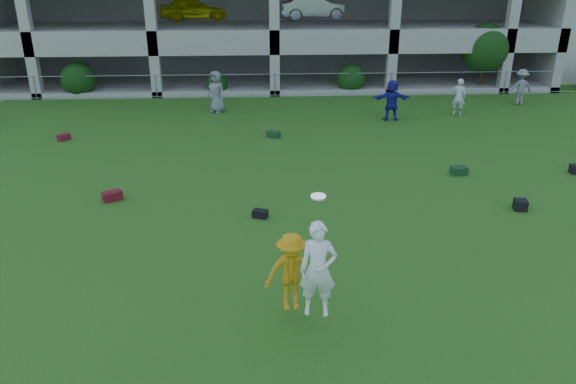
{
  "coord_description": "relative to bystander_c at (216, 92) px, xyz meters",
  "views": [
    {
      "loc": [
        -0.88,
        -9.47,
        6.66
      ],
      "look_at": [
        -0.2,
        3.0,
        1.4
      ],
      "focal_mm": 35.0,
      "sensor_mm": 36.0,
      "label": 1
    }
  ],
  "objects": [
    {
      "name": "ground",
      "position": [
        2.78,
        -16.05,
        -0.95
      ],
      "size": [
        100.0,
        100.0,
        0.0
      ],
      "primitive_type": "plane",
      "color": "#235114",
      "rests_on": "ground"
    },
    {
      "name": "bystander_c",
      "position": [
        0.0,
        0.0,
        0.0
      ],
      "size": [
        1.1,
        1.04,
        1.89
      ],
      "primitive_type": "imported",
      "rotation": [
        0.0,
        0.0,
        -0.64
      ],
      "color": "slate",
      "rests_on": "ground"
    },
    {
      "name": "bystander_d",
      "position": [
        7.71,
        -1.79,
        -0.06
      ],
      "size": [
        1.66,
        0.56,
        1.78
      ],
      "primitive_type": "imported",
      "rotation": [
        0.0,
        0.0,
        3.12
      ],
      "color": "#242096",
      "rests_on": "ground"
    },
    {
      "name": "bystander_e",
      "position": [
        10.94,
        -1.05,
        -0.12
      ],
      "size": [
        0.71,
        0.59,
        1.65
      ],
      "primitive_type": "imported",
      "rotation": [
        0.0,
        0.0,
        2.75
      ],
      "color": "silver",
      "rests_on": "ground"
    },
    {
      "name": "bystander_f",
      "position": [
        14.55,
        0.66,
        -0.1
      ],
      "size": [
        1.12,
        0.67,
        1.7
      ],
      "primitive_type": "imported",
      "rotation": [
        0.0,
        0.0,
        3.18
      ],
      "color": "slate",
      "rests_on": "ground"
    },
    {
      "name": "bag_red_a",
      "position": [
        -2.45,
        -10.07,
        -0.81
      ],
      "size": [
        0.63,
        0.55,
        0.28
      ],
      "primitive_type": "cube",
      "rotation": [
        0.0,
        0.0,
        0.56
      ],
      "color": "maroon",
      "rests_on": "ground"
    },
    {
      "name": "bag_black_b",
      "position": [
        1.89,
        -11.49,
        -0.84
      ],
      "size": [
        0.46,
        0.38,
        0.22
      ],
      "primitive_type": "cube",
      "rotation": [
        0.0,
        0.0,
        -0.38
      ],
      "color": "black",
      "rests_on": "ground"
    },
    {
      "name": "bag_green_c",
      "position": [
        8.48,
        -8.52,
        -0.82
      ],
      "size": [
        0.56,
        0.44,
        0.26
      ],
      "primitive_type": "cube",
      "rotation": [
        0.0,
        0.0,
        0.2
      ],
      "color": "#12331C",
      "rests_on": "ground"
    },
    {
      "name": "crate_d",
      "position": [
        9.28,
        -11.38,
        -0.8
      ],
      "size": [
        0.41,
        0.41,
        0.3
      ],
      "primitive_type": "cube",
      "rotation": [
        0.0,
        0.0,
        -0.2
      ],
      "color": "black",
      "rests_on": "ground"
    },
    {
      "name": "bag_red_f",
      "position": [
        -5.73,
        -4.02,
        -0.83
      ],
      "size": [
        0.49,
        0.53,
        0.24
      ],
      "primitive_type": "cube",
      "rotation": [
        0.0,
        0.0,
        0.94
      ],
      "color": "#550E18",
      "rests_on": "ground"
    },
    {
      "name": "bag_green_g",
      "position": [
        2.48,
        -4.08,
        -0.82
      ],
      "size": [
        0.58,
        0.53,
        0.25
      ],
      "primitive_type": "cube",
      "rotation": [
        0.0,
        0.0,
        -0.62
      ],
      "color": "#173814",
      "rests_on": "ground"
    },
    {
      "name": "frisbee_contest",
      "position": [
        2.63,
        -16.43,
        0.26
      ],
      "size": [
        1.36,
        1.22,
        2.57
      ],
      "color": "orange",
      "rests_on": "ground"
    },
    {
      "name": "fence",
      "position": [
        2.78,
        2.95,
        -0.34
      ],
      "size": [
        36.06,
        0.06,
        1.2
      ],
      "color": "gray",
      "rests_on": "ground"
    },
    {
      "name": "shrub_row",
      "position": [
        7.37,
        3.65,
        0.56
      ],
      "size": [
        34.38,
        2.52,
        3.5
      ],
      "color": "#163D11",
      "rests_on": "ground"
    }
  ]
}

